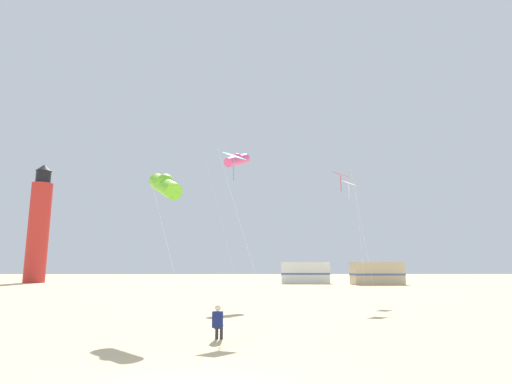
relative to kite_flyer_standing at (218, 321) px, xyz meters
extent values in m
cube|color=navy|center=(-0.01, -0.08, 0.07)|extent=(0.36, 0.26, 0.52)
sphere|color=beige|center=(-0.01, -0.08, 0.45)|extent=(0.20, 0.20, 0.20)
cylinder|color=#2D2D38|center=(0.09, 0.09, -0.17)|extent=(0.17, 0.37, 0.13)
cylinder|color=#2D2D38|center=(0.11, 0.25, -0.40)|extent=(0.11, 0.11, 0.42)
cylinder|color=#2D2D38|center=(-0.07, 0.11, -0.17)|extent=(0.17, 0.37, 0.13)
cylinder|color=#2D2D38|center=(-0.05, 0.27, -0.40)|extent=(0.11, 0.11, 0.42)
cylinder|color=silver|center=(9.22, 15.75, 3.69)|extent=(0.76, 1.24, 8.61)
cube|color=white|center=(8.61, 16.12, 8.00)|extent=(1.22, 1.22, 0.40)
cylinder|color=white|center=(8.61, 16.12, 7.35)|extent=(0.04, 0.04, 1.10)
cylinder|color=silver|center=(0.80, 3.21, 3.15)|extent=(2.32, 1.00, 7.53)
cube|color=#1EB2D1|center=(0.31, 4.36, 6.91)|extent=(1.22, 1.22, 0.40)
cylinder|color=#1EB2D1|center=(0.31, 4.36, 6.26)|extent=(0.04, 0.04, 1.10)
cylinder|color=silver|center=(-0.79, 13.70, 4.43)|extent=(2.76, 1.88, 10.08)
cylinder|color=#E54C8C|center=(0.14, 15.08, 9.47)|extent=(1.98, 2.46, 1.48)
sphere|color=#E54C8C|center=(0.14, 15.08, 9.62)|extent=(0.76, 0.76, 0.76)
cylinder|color=silver|center=(-2.07, 1.95, 2.26)|extent=(1.50, 0.90, 5.75)
cylinder|color=#72D12D|center=(-2.52, 2.69, 5.13)|extent=(1.88, 2.50, 1.48)
sphere|color=#72D12D|center=(-2.52, 2.69, 5.28)|extent=(0.76, 0.76, 0.76)
cylinder|color=silver|center=(8.45, 12.09, 3.69)|extent=(2.00, 2.26, 8.61)
cube|color=red|center=(7.32, 13.08, 7.99)|extent=(1.22, 1.22, 0.40)
cylinder|color=red|center=(7.32, 13.08, 7.34)|extent=(0.04, 0.04, 1.10)
cylinder|color=red|center=(-28.73, 44.02, 6.39)|extent=(2.80, 2.80, 14.00)
cylinder|color=black|center=(-28.73, 44.02, 14.29)|extent=(2.00, 2.00, 1.80)
cone|color=black|center=(-28.73, 44.02, 15.69)|extent=(2.20, 2.20, 1.00)
cube|color=white|center=(8.61, 41.70, 0.79)|extent=(6.57, 2.83, 2.80)
cube|color=#4C608C|center=(8.61, 41.70, 0.65)|extent=(6.61, 2.87, 0.24)
cube|color=#C6B28C|center=(17.18, 37.96, 0.79)|extent=(6.58, 2.85, 2.80)
cube|color=#4C608C|center=(17.18, 37.96, 0.65)|extent=(6.62, 2.89, 0.24)
camera|label=1|loc=(1.04, -14.31, 1.88)|focal=28.73mm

